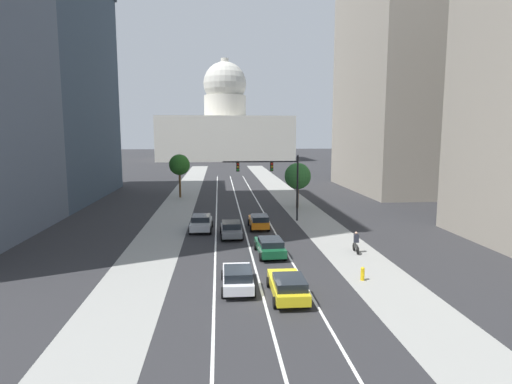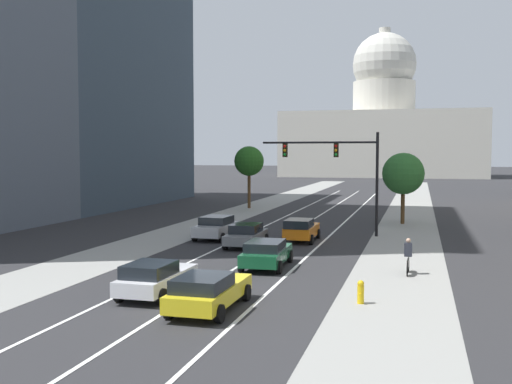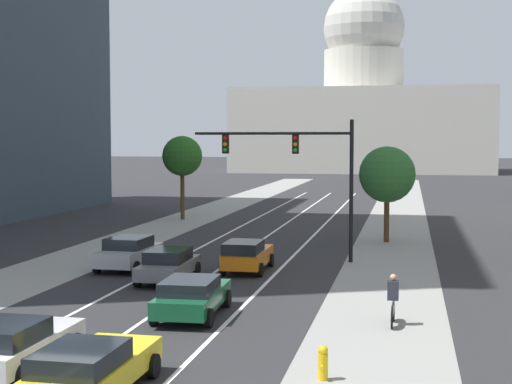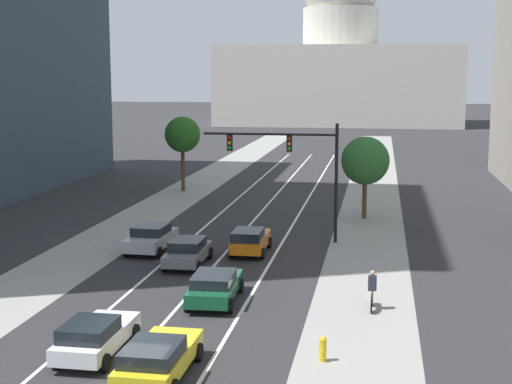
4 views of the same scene
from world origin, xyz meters
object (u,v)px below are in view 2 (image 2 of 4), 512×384
(car_silver, at_px, (217,227))
(car_orange, at_px, (301,229))
(street_tree_mid_left, at_px, (249,161))
(capitol_building, at_px, (383,130))
(car_white, at_px, (155,277))
(street_tree_mid_right, at_px, (403,174))
(car_gray, at_px, (246,235))
(cyclist, at_px, (408,256))
(car_green, at_px, (266,253))
(fire_hydrant, at_px, (361,292))
(traffic_signal_mast, at_px, (341,163))
(car_yellow, at_px, (208,291))

(car_silver, bearing_deg, car_orange, -85.36)
(street_tree_mid_left, bearing_deg, capitol_building, 84.85)
(car_white, distance_m, car_silver, 16.21)
(capitol_building, distance_m, car_white, 130.51)
(car_white, height_order, street_tree_mid_left, street_tree_mid_left)
(street_tree_mid_right, bearing_deg, car_gray, -121.06)
(capitol_building, xyz_separation_m, cyclist, (8.33, -122.98, -10.47))
(capitol_building, height_order, car_white, capitol_building)
(car_gray, distance_m, street_tree_mid_right, 17.61)
(cyclist, bearing_deg, capitol_building, 5.72)
(capitol_building, height_order, car_orange, capitol_building)
(car_green, bearing_deg, fire_hydrant, -142.08)
(cyclist, bearing_deg, street_tree_mid_left, 29.92)
(car_orange, height_order, car_silver, car_silver)
(traffic_signal_mast, relative_size, fire_hydrant, 8.96)
(car_gray, distance_m, car_yellow, 15.16)
(car_white, bearing_deg, fire_hydrant, -83.90)
(car_yellow, bearing_deg, cyclist, -37.82)
(cyclist, bearing_deg, car_white, 127.88)
(car_orange, xyz_separation_m, traffic_signal_mast, (2.06, 3.75, 4.24))
(cyclist, bearing_deg, car_green, 92.45)
(cyclist, bearing_deg, car_gray, 59.67)
(fire_hydrant, xyz_separation_m, street_tree_mid_right, (0.81, 27.23, 3.59))
(street_tree_mid_left, bearing_deg, car_white, -79.83)
(capitol_building, xyz_separation_m, car_orange, (1.42, -113.84, -10.52))
(car_orange, xyz_separation_m, street_tree_mid_right, (6.08, 11.81, 3.25))
(car_green, distance_m, fire_hydrant, 8.16)
(car_orange, bearing_deg, car_yellow, 179.52)
(fire_hydrant, relative_size, street_tree_mid_right, 0.16)
(car_green, relative_size, car_orange, 1.11)
(car_green, relative_size, fire_hydrant, 5.18)
(street_tree_mid_left, bearing_deg, car_silver, -79.77)
(car_silver, bearing_deg, cyclist, -123.26)
(cyclist, bearing_deg, fire_hydrant, 167.30)
(capitol_building, xyz_separation_m, traffic_signal_mast, (3.48, -110.09, -6.29))
(car_gray, bearing_deg, capitol_building, -1.77)
(car_white, distance_m, car_orange, 16.48)
(car_yellow, height_order, fire_hydrant, car_yellow)
(traffic_signal_mast, bearing_deg, car_yellow, -95.45)
(car_gray, bearing_deg, car_white, 178.92)
(car_silver, height_order, traffic_signal_mast, traffic_signal_mast)
(street_tree_mid_right, xyz_separation_m, street_tree_mid_left, (-15.78, 10.18, 0.80))
(car_orange, relative_size, fire_hydrant, 4.66)
(car_orange, relative_size, street_tree_mid_left, 0.66)
(street_tree_mid_left, bearing_deg, fire_hydrant, -68.19)
(car_orange, distance_m, fire_hydrant, 16.31)
(fire_hydrant, height_order, street_tree_mid_left, street_tree_mid_left)
(car_gray, distance_m, fire_hydrant, 14.84)
(capitol_building, bearing_deg, car_green, -89.34)
(car_green, height_order, car_orange, car_orange)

